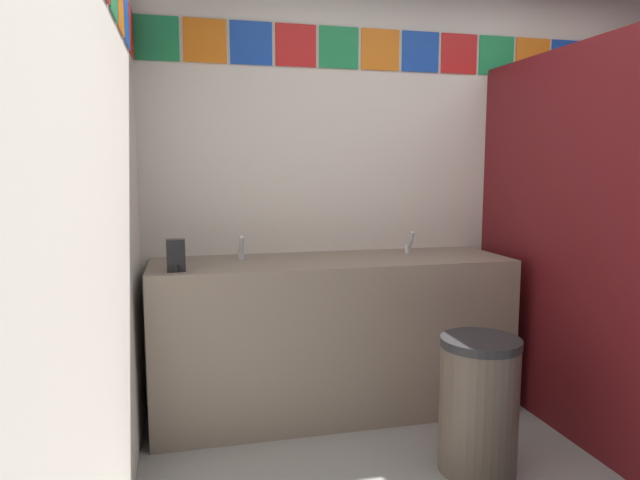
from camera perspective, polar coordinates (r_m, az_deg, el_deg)
wall_back at (r=3.73m, az=11.38°, el=5.60°), size 3.64×0.09×2.58m
wall_side at (r=1.78m, az=-22.96°, el=3.53°), size 0.09×3.18×2.58m
vanity_counter at (r=3.28m, az=1.21°, el=-9.44°), size 2.00×0.61×0.89m
faucet_left at (r=3.17m, az=-7.97°, el=-1.06°), size 0.04×0.10×0.14m
faucet_right at (r=3.42m, az=9.00°, el=-0.49°), size 0.04×0.10×0.14m
soap_dispenser at (r=2.88m, az=-14.33°, el=-1.52°), size 0.09×0.09×0.16m
stall_divider at (r=3.10m, az=28.56°, el=-0.83°), size 0.92×1.60×2.01m
toilet at (r=3.95m, az=26.75°, el=-9.56°), size 0.39×0.49×0.74m
trash_bin at (r=2.80m, az=15.71°, el=-15.68°), size 0.37×0.37×0.63m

